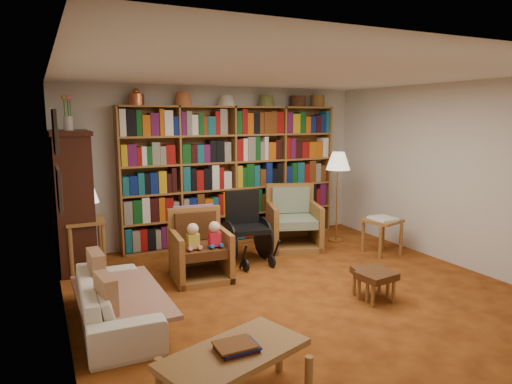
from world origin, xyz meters
TOP-DOWN VIEW (x-y plane):
  - floor at (0.00, 0.00)m, footprint 5.00×5.00m
  - ceiling at (0.00, 0.00)m, footprint 5.00×5.00m
  - wall_back at (0.00, 2.50)m, footprint 5.00×0.00m
  - wall_front at (0.00, -2.50)m, footprint 5.00×0.00m
  - wall_left at (-2.50, 0.00)m, footprint 0.00×5.00m
  - wall_right at (2.50, 0.00)m, footprint 0.00×5.00m
  - bookshelf at (0.20, 2.33)m, footprint 3.60×0.30m
  - curio_cabinet at (-2.25, 2.00)m, footprint 0.50×0.95m
  - framed_pictures at (-2.48, 0.30)m, footprint 0.03×0.52m
  - sofa at (-2.05, -0.01)m, footprint 1.68×0.70m
  - sofa_throw at (-2.00, -0.01)m, footprint 0.83×1.52m
  - cushion_left at (-2.18, 0.34)m, footprint 0.15×0.41m
  - cushion_right at (-2.18, -0.36)m, footprint 0.17×0.39m
  - side_table_lamp at (-2.15, 1.75)m, footprint 0.48×0.48m
  - table_lamp at (-2.15, 1.75)m, footprint 0.39×0.39m
  - armchair_leather at (-0.87, 0.95)m, footprint 0.75×0.79m
  - armchair_sage at (0.89, 1.65)m, footprint 1.03×1.03m
  - wheelchair at (-0.06, 1.25)m, footprint 0.58×0.80m
  - floor_lamp at (1.71, 1.57)m, footprint 0.39×0.39m
  - side_table_papers at (1.92, 0.70)m, footprint 0.57×0.57m
  - footstool_a at (0.69, -0.54)m, footprint 0.46×0.41m
  - footstool_b at (0.66, -0.66)m, footprint 0.43×0.38m
  - coffee_table at (-1.49, -1.66)m, footprint 1.18×0.85m

SIDE VIEW (x-z plane):
  - floor at x=0.00m, z-range 0.00..0.00m
  - sofa at x=-2.05m, z-range 0.00..0.49m
  - footstool_b at x=0.66m, z-range 0.10..0.43m
  - footstool_a at x=0.69m, z-range 0.10..0.44m
  - sofa_throw at x=-2.00m, z-range 0.28..0.32m
  - coffee_table at x=-1.49m, z-range 0.12..0.58m
  - armchair_leather at x=-0.87m, z-range -0.08..0.81m
  - armchair_sage at x=0.89m, z-range -0.11..0.85m
  - side_table_papers at x=1.92m, z-range 0.16..0.71m
  - cushion_left at x=-2.18m, z-range 0.25..0.65m
  - cushion_right at x=-2.18m, z-range 0.26..0.64m
  - wheelchair at x=-0.06m, z-range -0.05..0.96m
  - side_table_lamp at x=-2.15m, z-range 0.18..0.89m
  - curio_cabinet at x=-2.25m, z-range -0.25..2.15m
  - table_lamp at x=-2.15m, z-range 0.80..1.33m
  - bookshelf at x=0.20m, z-range -0.04..2.38m
  - wall_back at x=0.00m, z-range -1.25..3.75m
  - wall_front at x=0.00m, z-range -1.25..3.75m
  - wall_left at x=-2.50m, z-range -1.25..3.75m
  - wall_right at x=2.50m, z-range -1.25..3.75m
  - floor_lamp at x=1.71m, z-range 0.53..2.01m
  - framed_pictures at x=-2.48m, z-range 1.14..2.11m
  - ceiling at x=0.00m, z-range 2.50..2.50m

